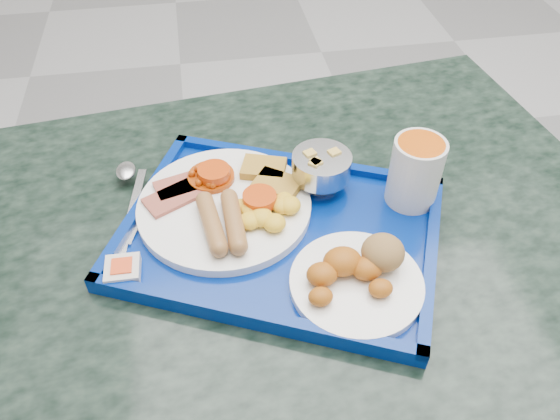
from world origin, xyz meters
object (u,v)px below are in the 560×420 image
Objects in this scene: tray at (280,233)px; juice_cup at (416,170)px; main_plate at (230,204)px; bread_plate at (359,274)px; fruit_bowl at (321,167)px; table at (255,310)px.

tray is 5.06× the size of juice_cup.
bread_plate is (0.15, -0.16, 0.00)m from main_plate.
tray is 5.94× the size of fruit_bowl.
juice_cup is at bearing 5.66° from table.
tray is 0.21m from juice_cup.
bread_plate is at bearing -87.65° from fruit_bowl.
bread_plate is at bearing -42.87° from table.
tray is at bearing -38.67° from main_plate.
bread_plate is 0.19m from fruit_bowl.
tray is 0.12m from fruit_bowl.
table is at bearing -148.36° from fruit_bowl.
fruit_bowl is at bearing 31.64° from table.
fruit_bowl is at bearing 92.35° from bread_plate.
main_plate is at bearing 141.33° from tray.
bread_plate is 0.19m from juice_cup.
fruit_bowl reaches higher than tray.
fruit_bowl reaches higher than table.
juice_cup is (0.20, 0.03, 0.06)m from tray.
bread_plate reaches higher than tray.
fruit_bowl reaches higher than bread_plate.
tray is 2.08× the size of main_plate.
fruit_bowl is (0.08, 0.08, 0.05)m from tray.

